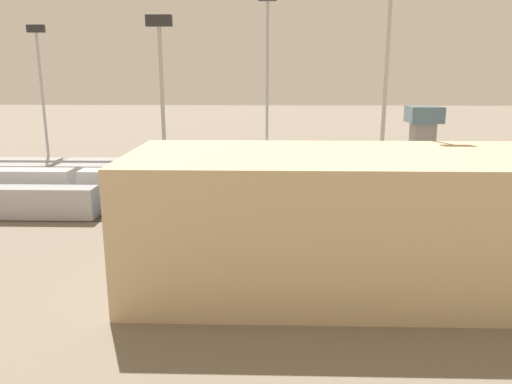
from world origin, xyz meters
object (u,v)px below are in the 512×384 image
object	(u,v)px
light_mast_3	(162,93)
light_mast_2	(267,66)
maintenance_shed	(418,221)
train_on_track_0	(200,171)
control_tower	(423,131)
train_on_track_4	(3,202)
train_on_track_3	(77,188)
light_mast_1	(387,53)
light_mast_0	(41,81)
train_on_track_1	(204,177)

from	to	relation	value
light_mast_3	light_mast_2	bearing A→B (deg)	-114.72
maintenance_shed	light_mast_2	bearing A→B (deg)	-72.62
train_on_track_0	control_tower	size ratio (longest dim) A/B	12.32
train_on_track_4	train_on_track_3	size ratio (longest dim) A/B	1.51
light_mast_1	maintenance_shed	bearing A→B (deg)	90.11
train_on_track_3	light_mast_0	distance (m)	26.13
light_mast_3	maintenance_shed	world-z (taller)	light_mast_3
train_on_track_0	light_mast_1	bearing A→B (deg)	134.83
light_mast_1	control_tower	xyz separation A→B (m)	(-16.56, -40.13, -12.84)
train_on_track_1	control_tower	distance (m)	44.49
train_on_track_1	light_mast_1	distance (m)	33.81
train_on_track_1	control_tower	world-z (taller)	control_tower
train_on_track_4	light_mast_0	size ratio (longest dim) A/B	2.87
train_on_track_1	light_mast_0	xyz separation A→B (m)	(27.55, -8.92, 13.97)
light_mast_3	control_tower	bearing A→B (deg)	-136.23
light_mast_3	light_mast_0	bearing A→B (deg)	-46.14
train_on_track_4	maintenance_shed	world-z (taller)	maintenance_shed
light_mast_1	control_tower	size ratio (longest dim) A/B	2.77
light_mast_0	maintenance_shed	bearing A→B (deg)	139.51
train_on_track_3	maintenance_shed	xyz separation A→B (m)	(-37.69, 23.53, 3.00)
light_mast_2	control_tower	distance (m)	34.62
light_mast_2	maintenance_shed	distance (m)	44.65
train_on_track_0	control_tower	xyz separation A→B (m)	(-40.10, -16.45, 4.62)
light_mast_0	train_on_track_3	bearing A→B (deg)	122.45
maintenance_shed	light_mast_3	bearing A→B (deg)	-33.32
light_mast_2	control_tower	bearing A→B (deg)	-154.22
light_mast_0	light_mast_1	bearing A→B (deg)	150.95
train_on_track_1	light_mast_1	xyz separation A→B (m)	(-22.14, 18.68, 17.45)
train_on_track_3	light_mast_2	world-z (taller)	light_mast_2
train_on_track_4	train_on_track_3	bearing A→B (deg)	-145.77
light_mast_0	light_mast_2	bearing A→B (deg)	177.47
train_on_track_4	train_on_track_0	bearing A→B (deg)	-137.03
light_mast_0	train_on_track_4	bearing A→B (deg)	101.07
maintenance_shed	light_mast_1	bearing A→B (deg)	-89.89
train_on_track_4	light_mast_0	xyz separation A→B (m)	(4.68, -23.92, 14.02)
train_on_track_1	train_on_track_4	xyz separation A→B (m)	(22.87, 15.00, -0.05)
light_mast_0	light_mast_3	world-z (taller)	light_mast_0
train_on_track_1	light_mast_1	size ratio (longest dim) A/B	4.45
light_mast_1	control_tower	distance (m)	45.27
train_on_track_0	control_tower	world-z (taller)	control_tower
train_on_track_3	light_mast_0	size ratio (longest dim) A/B	1.90
train_on_track_3	light_mast_1	xyz separation A→B (m)	(-37.66, 8.68, 16.89)
light_mast_2	control_tower	xyz separation A→B (m)	(-29.31, -14.16, -11.78)
train_on_track_3	control_tower	bearing A→B (deg)	-149.89
light_mast_2	control_tower	world-z (taller)	light_mast_2
train_on_track_4	light_mast_3	size ratio (longest dim) A/B	3.04
train_on_track_1	train_on_track_3	bearing A→B (deg)	32.79
train_on_track_3	maintenance_shed	distance (m)	44.53
light_mast_3	train_on_track_4	bearing A→B (deg)	-7.12
train_on_track_3	maintenance_shed	world-z (taller)	maintenance_shed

